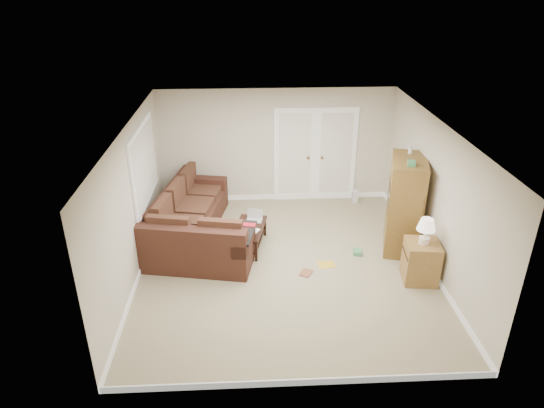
{
  "coord_description": "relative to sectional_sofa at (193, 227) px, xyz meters",
  "views": [
    {
      "loc": [
        -0.61,
        -7.17,
        4.69
      ],
      "look_at": [
        -0.22,
        0.21,
        1.1
      ],
      "focal_mm": 32.0,
      "sensor_mm": 36.0,
      "label": 1
    }
  ],
  "objects": [
    {
      "name": "floor",
      "position": [
        1.66,
        -0.85,
        -0.35
      ],
      "size": [
        5.5,
        5.5,
        0.0
      ],
      "primitive_type": "plane",
      "color": "#9B9070",
      "rests_on": "ground"
    },
    {
      "name": "space_heater",
      "position": [
        3.41,
        1.6,
        -0.2
      ],
      "size": [
        0.12,
        0.1,
        0.29
      ],
      "primitive_type": "cube",
      "rotation": [
        0.0,
        0.0,
        0.03
      ],
      "color": "silver",
      "rests_on": "floor"
    },
    {
      "name": "wall_front",
      "position": [
        1.66,
        -3.6,
        0.9
      ],
      "size": [
        5.0,
        0.02,
        2.5
      ],
      "primitive_type": "cube",
      "color": "beige",
      "rests_on": "floor"
    },
    {
      "name": "ceiling",
      "position": [
        1.66,
        -0.85,
        2.15
      ],
      "size": [
        5.0,
        5.5,
        0.02
      ],
      "primitive_type": "cube",
      "color": "silver",
      "rests_on": "wall_back"
    },
    {
      "name": "tv_armoire",
      "position": [
        3.86,
        -0.29,
        0.52
      ],
      "size": [
        0.86,
        1.2,
        1.86
      ],
      "rotation": [
        0.0,
        0.0,
        -0.27
      ],
      "color": "brown",
      "rests_on": "floor"
    },
    {
      "name": "floor_magazine",
      "position": [
        2.39,
        -0.87,
        -0.35
      ],
      "size": [
        0.31,
        0.26,
        0.01
      ],
      "primitive_type": "cube",
      "rotation": [
        0.0,
        0.0,
        0.11
      ],
      "color": "gold",
      "rests_on": "floor"
    },
    {
      "name": "french_doors",
      "position": [
        2.51,
        1.87,
        0.69
      ],
      "size": [
        1.8,
        0.05,
        2.13
      ],
      "color": "white",
      "rests_on": "floor"
    },
    {
      "name": "wall_right",
      "position": [
        4.16,
        -0.85,
        0.9
      ],
      "size": [
        0.02,
        5.5,
        2.5
      ],
      "primitive_type": "cube",
      "color": "beige",
      "rests_on": "floor"
    },
    {
      "name": "window_left",
      "position": [
        -0.8,
        0.15,
        1.2
      ],
      "size": [
        0.05,
        1.92,
        1.42
      ],
      "color": "white",
      "rests_on": "wall_left"
    },
    {
      "name": "sectional_sofa",
      "position": [
        0.0,
        0.0,
        0.0
      ],
      "size": [
        2.06,
        3.18,
        0.89
      ],
      "rotation": [
        0.0,
        0.0,
        -0.19
      ],
      "color": "#402218",
      "rests_on": "floor"
    },
    {
      "name": "side_cabinet",
      "position": [
        3.86,
        -1.4,
        0.06
      ],
      "size": [
        0.6,
        0.6,
        1.14
      ],
      "rotation": [
        0.0,
        0.0,
        -0.12
      ],
      "color": "olive",
      "rests_on": "floor"
    },
    {
      "name": "wall_back",
      "position": [
        1.66,
        1.9,
        0.9
      ],
      "size": [
        5.0,
        0.02,
        2.5
      ],
      "primitive_type": "cube",
      "color": "beige",
      "rests_on": "floor"
    },
    {
      "name": "floor_book",
      "position": [
        1.92,
        -1.08,
        -0.34
      ],
      "size": [
        0.27,
        0.3,
        0.02
      ],
      "primitive_type": "imported",
      "rotation": [
        0.0,
        0.0,
        -0.49
      ],
      "color": "brown",
      "rests_on": "floor"
    },
    {
      "name": "wall_left",
      "position": [
        -0.84,
        -0.85,
        0.9
      ],
      "size": [
        0.02,
        5.5,
        2.5
      ],
      "primitive_type": "cube",
      "color": "beige",
      "rests_on": "floor"
    },
    {
      "name": "coffee_table",
      "position": [
        1.05,
        -0.17,
        -0.12
      ],
      "size": [
        0.7,
        1.09,
        0.69
      ],
      "rotation": [
        0.0,
        0.0,
        -0.2
      ],
      "color": "black",
      "rests_on": "floor"
    },
    {
      "name": "floor_greenbox",
      "position": [
        3.0,
        -0.55,
        -0.31
      ],
      "size": [
        0.17,
        0.21,
        0.08
      ],
      "primitive_type": "cube",
      "rotation": [
        0.0,
        0.0,
        -0.16
      ],
      "color": "#419059",
      "rests_on": "floor"
    },
    {
      "name": "baseboards",
      "position": [
        1.66,
        -0.85,
        -0.3
      ],
      "size": [
        5.0,
        5.5,
        0.1
      ],
      "primitive_type": null,
      "color": "white",
      "rests_on": "floor"
    }
  ]
}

